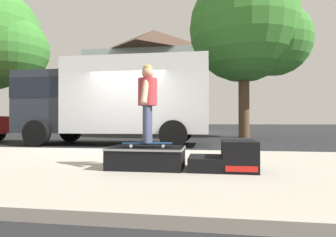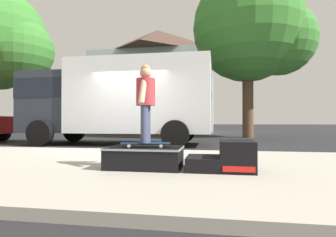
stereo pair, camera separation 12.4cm
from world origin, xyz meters
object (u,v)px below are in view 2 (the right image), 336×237
(box_truck, at_px, (117,99))
(skater_kid, at_px, (146,97))
(street_tree_neighbour, at_px, (254,30))
(skate_box, at_px, (145,157))
(skateboard, at_px, (146,144))
(kicker_ramp, at_px, (226,158))

(box_truck, bearing_deg, skater_kid, -65.62)
(box_truck, height_order, street_tree_neighbour, street_tree_neighbour)
(skate_box, distance_m, street_tree_neighbour, 12.38)
(skateboard, distance_m, street_tree_neighbour, 12.28)
(skate_box, relative_size, kicker_ramp, 1.18)
(skater_kid, height_order, street_tree_neighbour, street_tree_neighbour)
(skateboard, bearing_deg, street_tree_neighbour, 73.74)
(box_truck, distance_m, street_tree_neighbour, 8.59)
(kicker_ramp, bearing_deg, skateboard, 179.36)
(skate_box, height_order, skater_kid, skater_kid)
(skate_box, bearing_deg, skateboard, 50.20)
(box_truck, xyz_separation_m, street_tree_neighbour, (5.65, 5.16, 3.92))
(kicker_ramp, xyz_separation_m, street_tree_neighbour, (1.87, 10.73, 5.32))
(kicker_ramp, height_order, box_truck, box_truck)
(skater_kid, height_order, box_truck, box_truck)
(kicker_ramp, bearing_deg, skate_box, 179.98)
(skate_box, bearing_deg, street_tree_neighbour, 73.70)
(skate_box, xyz_separation_m, kicker_ramp, (1.27, -0.00, 0.01))
(box_truck, bearing_deg, skateboard, -65.62)
(kicker_ramp, xyz_separation_m, skater_kid, (-1.25, 0.01, 0.95))
(kicker_ramp, distance_m, skater_kid, 1.57)
(kicker_ramp, bearing_deg, box_truck, 124.10)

